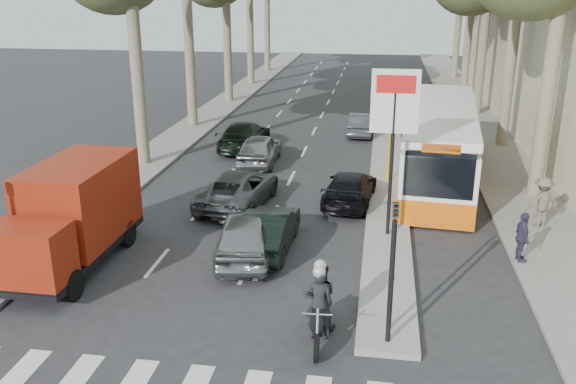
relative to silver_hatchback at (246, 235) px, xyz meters
name	(u,v)px	position (x,y,z in m)	size (l,w,h in m)	color
ground	(264,304)	(1.12, -2.89, -0.73)	(120.00, 120.00, 0.00)	#28282B
sidewalk_right	(473,117)	(9.72, 22.11, -0.67)	(3.20, 70.00, 0.12)	gray
median_left	(228,101)	(-6.88, 25.11, -0.67)	(2.40, 64.00, 0.12)	gray
traffic_island	(387,181)	(4.37, 8.11, -0.65)	(1.50, 26.00, 0.16)	gray
billboard	(393,130)	(4.37, 2.11, 2.98)	(1.50, 12.10, 5.60)	yellow
traffic_light_island	(393,250)	(4.37, -4.39, 1.76)	(0.16, 0.41, 3.60)	black
silver_hatchback	(246,235)	(0.00, 0.00, 0.00)	(1.72, 4.27, 1.46)	gray
dark_hatchback	(269,230)	(0.62, 0.62, -0.06)	(1.41, 4.04, 1.33)	black
queue_car_a	(238,189)	(-1.28, 4.46, -0.06)	(2.21, 4.79, 1.33)	#484C4F
queue_car_b	(350,188)	(2.92, 5.32, -0.11)	(1.74, 4.27, 1.24)	black
queue_car_c	(259,149)	(-1.60, 10.11, -0.02)	(1.68, 4.17, 1.42)	gray
queue_car_d	(361,124)	(2.92, 16.64, -0.11)	(1.31, 3.75, 1.24)	#4D4E55
queue_car_e	(244,135)	(-2.88, 12.63, -0.02)	(1.98, 4.87, 1.41)	black
red_truck	(72,214)	(-4.94, -1.30, 0.88)	(2.23, 5.72, 3.04)	black
city_bus	(441,142)	(6.55, 8.94, 0.95)	(3.78, 12.29, 3.19)	orange
motorcycle	(319,302)	(2.71, -4.14, 0.17)	(0.86, 2.32, 1.97)	black
pedestrian_near	(522,237)	(8.32, 0.67, 0.17)	(0.91, 0.45, 1.56)	#3B3049
pedestrian_far	(542,202)	(9.57, 3.73, 0.27)	(1.13, 0.50, 1.75)	#65594C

